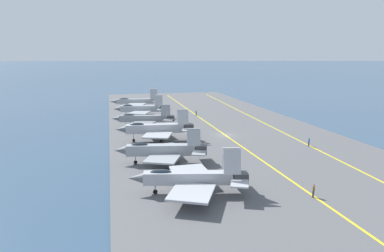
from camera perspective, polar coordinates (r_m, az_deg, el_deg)
The scene contains 13 objects.
ground_plane at distance 78.48m, azimuth 5.53°, elevation -1.80°, with size 2000.00×2000.00×0.00m, color #334C66.
carrier_deck at distance 78.43m, azimuth 5.54°, elevation -1.66°, with size 177.30×51.45×0.40m, color #565659.
deck_stripe_foul_line at distance 83.99m, azimuth 14.71°, elevation -0.95°, with size 159.57×0.36×0.01m, color yellow.
deck_stripe_centerline at distance 78.39m, azimuth 5.54°, elevation -1.51°, with size 159.57×0.36×0.01m, color yellow.
parked_jet_nearest at distance 45.22m, azimuth -0.09°, elevation -8.63°, with size 13.92×15.72×6.18m.
parked_jet_second at distance 57.51m, azimuth -4.95°, elevation -3.98°, with size 12.45×15.44×5.90m.
parked_jet_third at distance 72.51m, azimuth -5.93°, elevation -0.41°, with size 14.15×16.42×6.65m.
parked_jet_fourth at distance 85.96m, azimuth -7.89°, elevation 1.25°, with size 11.95×15.67×5.82m.
parked_jet_fifth at distance 100.63m, azimuth -8.47°, elevation 2.89°, with size 13.98×15.38×6.51m.
parked_jet_sixth at distance 117.49m, azimuth -9.14°, elevation 4.10°, with size 13.96×17.23×6.65m.
crew_blue_vest at distance 72.24m, azimuth 18.91°, elevation -2.47°, with size 0.44×0.37×1.76m.
crew_green_vest at distance 102.46m, azimuth 0.70°, elevation 2.24°, with size 0.31×0.41×1.73m.
crew_brown_vest at distance 47.21m, azimuth 19.58°, elevation -10.03°, with size 0.43×0.35×1.80m.
Camera 1 is at (-72.06, 25.06, 18.42)m, focal length 32.00 mm.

